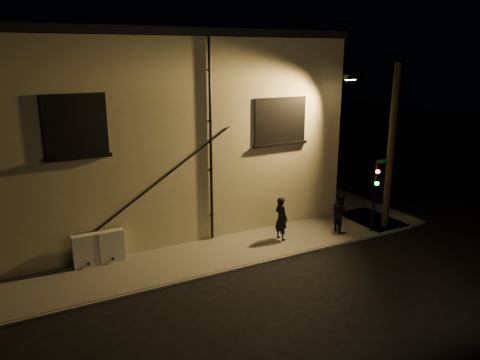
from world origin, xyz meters
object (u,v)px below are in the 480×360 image
utility_cabinet (99,248)px  traffic_signal (374,185)px  pedestrian_b (340,213)px  streetlamp_pole (389,145)px  pedestrian_a (281,218)px

utility_cabinet → traffic_signal: bearing=-12.6°
pedestrian_b → streetlamp_pole: size_ratio=0.23×
utility_cabinet → pedestrian_a: bearing=-9.6°
pedestrian_a → pedestrian_b: 2.86m
pedestrian_b → traffic_signal: 1.89m
pedestrian_b → traffic_signal: traffic_signal is taller
utility_cabinet → streetlamp_pole: size_ratio=0.25×
utility_cabinet → pedestrian_a: pedestrian_a is taller
pedestrian_b → streetlamp_pole: streetlamp_pole is taller
traffic_signal → pedestrian_b: bearing=143.7°
pedestrian_a → pedestrian_b: size_ratio=1.08×
traffic_signal → streetlamp_pole: size_ratio=0.44×
utility_cabinet → pedestrian_a: size_ratio=1.01×
utility_cabinet → pedestrian_a: (7.37, -1.25, 0.32)m
pedestrian_b → pedestrian_a: bearing=87.2°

